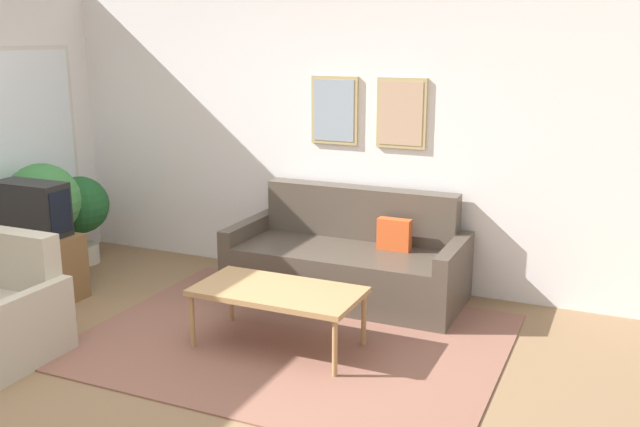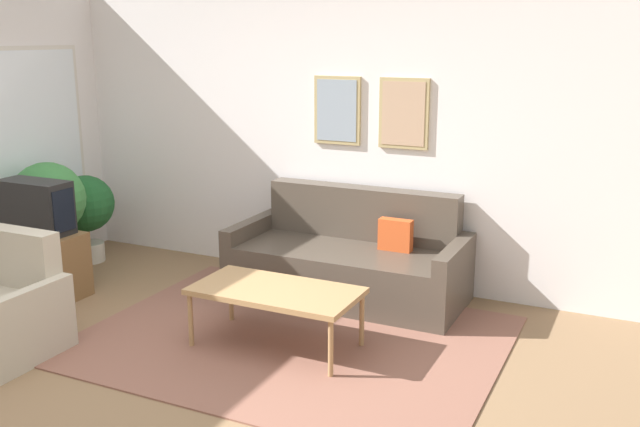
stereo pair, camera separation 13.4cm
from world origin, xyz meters
name	(u,v)px [view 2 (the right image)]	position (x,y,z in m)	size (l,w,h in m)	color
ground_plane	(131,392)	(0.00, 0.00, 0.00)	(16.00, 16.00, 0.00)	#846647
area_rug	(292,339)	(0.54, 1.15, 0.01)	(3.02, 2.34, 0.01)	brown
wall_back	(315,130)	(0.01, 2.65, 1.35)	(8.00, 0.09, 2.70)	silver
couch	(350,262)	(0.57, 2.18, 0.31)	(1.98, 0.90, 0.90)	#4C4238
coffee_table	(276,293)	(0.50, 0.99, 0.41)	(1.19, 0.62, 0.45)	#A87F51
tv_stand	(41,264)	(-1.85, 1.06, 0.28)	(0.78, 0.40, 0.56)	brown
tv	(36,207)	(-1.85, 1.06, 0.79)	(0.64, 0.28, 0.45)	black
potted_plant_tall	(48,203)	(-2.17, 1.50, 0.70)	(0.68, 0.68, 1.07)	beige
potted_plant_by_window	(86,208)	(-2.17, 1.96, 0.55)	(0.55, 0.55, 0.87)	beige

